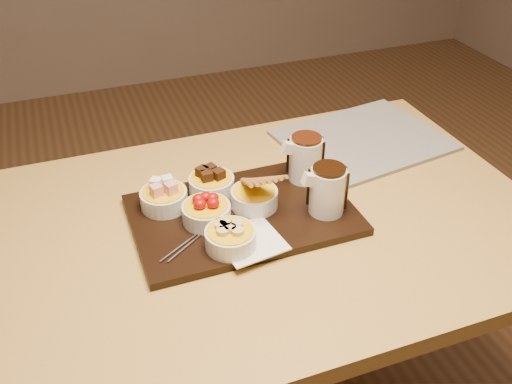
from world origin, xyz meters
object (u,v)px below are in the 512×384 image
object	(u,v)px
newspaper	(363,140)
pitcher_milk_chocolate	(305,159)
bowl_strawberries	(207,213)
pitcher_dark_chocolate	(327,191)
dining_table	(262,254)
serving_board	(243,215)

from	to	relation	value
newspaper	pitcher_milk_chocolate	bearing A→B (deg)	-159.02
pitcher_milk_chocolate	newspaper	size ratio (longest dim) A/B	0.26
bowl_strawberries	pitcher_dark_chocolate	bearing A→B (deg)	-12.39
pitcher_milk_chocolate	newspaper	world-z (taller)	pitcher_milk_chocolate
bowl_strawberries	dining_table	bearing A→B (deg)	-5.51
pitcher_dark_chocolate	pitcher_milk_chocolate	size ratio (longest dim) A/B	1.00
dining_table	pitcher_milk_chocolate	bearing A→B (deg)	32.59
serving_board	bowl_strawberries	distance (m)	0.08
bowl_strawberries	pitcher_dark_chocolate	world-z (taller)	pitcher_dark_chocolate
bowl_strawberries	pitcher_milk_chocolate	distance (m)	0.27
dining_table	pitcher_dark_chocolate	world-z (taller)	pitcher_dark_chocolate
dining_table	bowl_strawberries	bearing A→B (deg)	174.49
pitcher_milk_chocolate	bowl_strawberries	bearing A→B (deg)	-163.61
dining_table	pitcher_dark_chocolate	size ratio (longest dim) A/B	11.82
bowl_strawberries	pitcher_milk_chocolate	size ratio (longest dim) A/B	0.98
bowl_strawberries	serving_board	bearing A→B (deg)	3.84
dining_table	pitcher_dark_chocolate	distance (m)	0.21
serving_board	pitcher_dark_chocolate	world-z (taller)	pitcher_dark_chocolate
newspaper	dining_table	bearing A→B (deg)	-157.87
pitcher_milk_chocolate	newspaper	bearing A→B (deg)	29.34
bowl_strawberries	pitcher_dark_chocolate	xyz separation A→B (m)	(0.25, -0.05, 0.03)
dining_table	pitcher_milk_chocolate	world-z (taller)	pitcher_milk_chocolate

